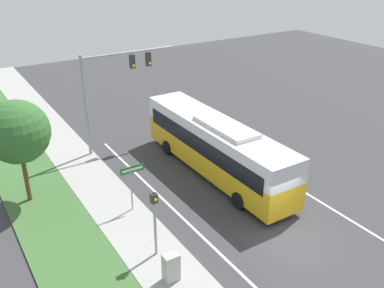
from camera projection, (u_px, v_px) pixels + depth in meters
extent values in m
plane|color=#38383A|center=(293.00, 239.00, 20.54)|extent=(80.00, 80.00, 0.00)
cube|color=#9E9E99|center=(182.00, 288.00, 17.53)|extent=(2.80, 80.00, 0.12)
cube|color=silver|center=(233.00, 266.00, 18.80)|extent=(0.14, 30.00, 0.01)
cube|color=silver|center=(343.00, 216.00, 22.27)|extent=(0.14, 30.00, 0.01)
cube|color=gold|center=(215.00, 156.00, 25.96)|extent=(2.44, 12.50, 1.64)
cube|color=silver|center=(216.00, 133.00, 25.33)|extent=(2.44, 12.50, 1.34)
cube|color=black|center=(216.00, 140.00, 25.52)|extent=(2.48, 11.50, 1.01)
cube|color=silver|center=(226.00, 126.00, 24.27)|extent=(1.71, 4.37, 0.24)
cylinder|color=black|center=(168.00, 147.00, 28.66)|extent=(0.28, 0.95, 0.95)
cylinder|color=black|center=(197.00, 140.00, 29.79)|extent=(0.28, 0.95, 0.95)
cylinder|color=black|center=(239.00, 201.00, 22.73)|extent=(0.28, 0.95, 0.95)
cylinder|color=black|center=(272.00, 188.00, 23.85)|extent=(0.28, 0.95, 0.95)
cylinder|color=#939399|center=(86.00, 108.00, 27.24)|extent=(0.20, 0.20, 6.78)
cylinder|color=#939399|center=(129.00, 52.00, 27.44)|extent=(6.37, 0.14, 0.14)
cube|color=#2D2D2D|center=(132.00, 61.00, 27.81)|extent=(0.32, 0.28, 0.90)
sphere|color=yellow|center=(134.00, 66.00, 27.77)|extent=(0.18, 0.18, 0.18)
cube|color=#2D2D2D|center=(148.00, 59.00, 28.37)|extent=(0.32, 0.28, 0.90)
sphere|color=yellow|center=(150.00, 63.00, 28.34)|extent=(0.18, 0.18, 0.18)
cylinder|color=#939399|center=(155.00, 226.00, 18.74)|extent=(0.12, 0.12, 3.29)
cube|color=#2D2D2D|center=(154.00, 198.00, 18.13)|extent=(0.28, 0.24, 0.44)
sphere|color=yellow|center=(156.00, 200.00, 18.01)|extent=(0.14, 0.14, 0.14)
cylinder|color=#939399|center=(131.00, 189.00, 22.12)|extent=(0.08, 0.08, 2.71)
cube|color=#196B33|center=(132.00, 169.00, 21.71)|extent=(1.33, 0.03, 0.37)
cube|color=white|center=(133.00, 169.00, 21.69)|extent=(1.13, 0.01, 0.13)
cube|color=#A8A8A3|center=(171.00, 267.00, 17.63)|extent=(0.65, 0.48, 1.28)
cylinder|color=brown|center=(26.00, 175.00, 22.89)|extent=(0.24, 0.24, 3.05)
sphere|color=#33662D|center=(17.00, 132.00, 21.81)|extent=(3.33, 3.33, 3.33)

